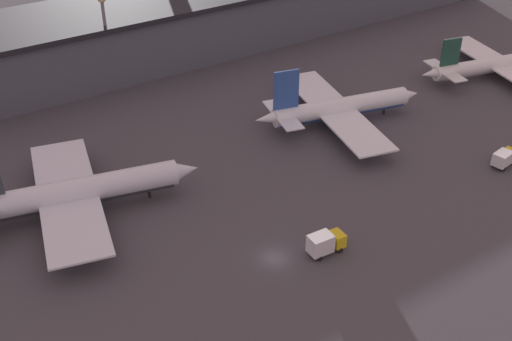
{
  "coord_description": "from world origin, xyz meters",
  "views": [
    {
      "loc": [
        -42.77,
        -59.66,
        63.41
      ],
      "look_at": [
        5.87,
        13.98,
        6.0
      ],
      "focal_mm": 45.0,
      "sensor_mm": 36.0,
      "label": 1
    }
  ],
  "objects_px": {
    "airplane_3": "(506,63)",
    "airplane_1": "(75,193)",
    "service_vehicle_2": "(505,158)",
    "airplane_2": "(339,108)",
    "service_vehicle_3": "(325,243)"
  },
  "relations": [
    {
      "from": "airplane_3",
      "to": "airplane_1",
      "type": "bearing_deg",
      "value": -168.61
    },
    {
      "from": "service_vehicle_2",
      "to": "service_vehicle_3",
      "type": "distance_m",
      "value": 42.77
    },
    {
      "from": "airplane_2",
      "to": "service_vehicle_2",
      "type": "distance_m",
      "value": 33.04
    },
    {
      "from": "service_vehicle_3",
      "to": "airplane_1",
      "type": "bearing_deg",
      "value": 135.03
    },
    {
      "from": "airplane_1",
      "to": "airplane_3",
      "type": "bearing_deg",
      "value": 11.39
    },
    {
      "from": "airplane_2",
      "to": "service_vehicle_2",
      "type": "bearing_deg",
      "value": -50.2
    },
    {
      "from": "airplane_1",
      "to": "airplane_2",
      "type": "bearing_deg",
      "value": 13.35
    },
    {
      "from": "airplane_3",
      "to": "service_vehicle_2",
      "type": "distance_m",
      "value": 41.98
    },
    {
      "from": "airplane_1",
      "to": "airplane_2",
      "type": "distance_m",
      "value": 55.3
    },
    {
      "from": "airplane_2",
      "to": "airplane_3",
      "type": "height_order",
      "value": "airplane_2"
    },
    {
      "from": "airplane_1",
      "to": "service_vehicle_2",
      "type": "relative_size",
      "value": 6.82
    },
    {
      "from": "service_vehicle_2",
      "to": "airplane_2",
      "type": "bearing_deg",
      "value": 107.11
    },
    {
      "from": "service_vehicle_3",
      "to": "airplane_2",
      "type": "bearing_deg",
      "value": 50.92
    },
    {
      "from": "airplane_1",
      "to": "service_vehicle_2",
      "type": "bearing_deg",
      "value": -9.53
    },
    {
      "from": "airplane_3",
      "to": "service_vehicle_2",
      "type": "bearing_deg",
      "value": -128.32
    }
  ]
}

